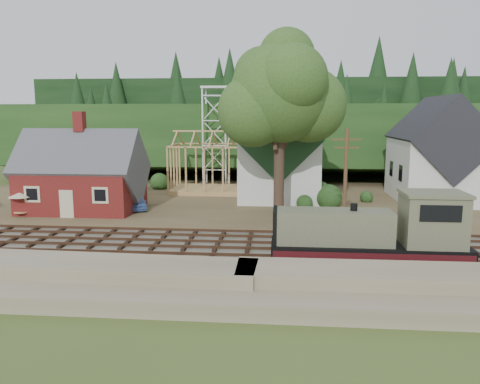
{
  "coord_description": "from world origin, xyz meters",
  "views": [
    {
      "loc": [
        2.15,
        -30.14,
        9.01
      ],
      "look_at": [
        -1.02,
        6.0,
        3.0
      ],
      "focal_mm": 35.0,
      "sensor_mm": 36.0,
      "label": 1
    }
  ],
  "objects": [
    {
      "name": "car_blue",
      "position": [
        -11.07,
        11.62,
        0.94
      ],
      "size": [
        2.78,
        4.05,
        1.28
      ],
      "primitive_type": "imported",
      "rotation": [
        0.0,
        0.0,
        0.37
      ],
      "color": "#6089CF",
      "rests_on": "village_flat"
    },
    {
      "name": "ground",
      "position": [
        0.0,
        0.0,
        0.0
      ],
      "size": [
        140.0,
        140.0,
        0.0
      ],
      "primitive_type": "plane",
      "color": "#384C1E",
      "rests_on": "ground"
    },
    {
      "name": "big_tree",
      "position": [
        2.17,
        10.08,
        10.22
      ],
      "size": [
        10.9,
        8.4,
        14.7
      ],
      "color": "#38281E",
      "rests_on": "village_flat"
    },
    {
      "name": "timber_frame",
      "position": [
        -6.0,
        22.0,
        3.27
      ],
      "size": [
        8.2,
        6.2,
        6.99
      ],
      "color": "tan",
      "rests_on": "village_flat"
    },
    {
      "name": "ridge",
      "position": [
        0.0,
        58.0,
        0.0
      ],
      "size": [
        80.0,
        20.0,
        12.0
      ],
      "primitive_type": "cube",
      "color": "black",
      "rests_on": "ground"
    },
    {
      "name": "embankment",
      "position": [
        0.0,
        -8.5,
        0.0
      ],
      "size": [
        64.0,
        5.0,
        1.6
      ],
      "primitive_type": "cube",
      "color": "#7F7259",
      "rests_on": "ground"
    },
    {
      "name": "telegraph_pole_near",
      "position": [
        7.0,
        5.2,
        4.25
      ],
      "size": [
        2.2,
        0.28,
        8.0
      ],
      "color": "#4C331E",
      "rests_on": "ground"
    },
    {
      "name": "locomotive",
      "position": [
        7.79,
        -3.0,
        2.01
      ],
      "size": [
        11.19,
        2.8,
        4.5
      ],
      "color": "black",
      "rests_on": "railroad_bed"
    },
    {
      "name": "farmhouse",
      "position": [
        18.0,
        19.0,
        4.87
      ],
      "size": [
        8.4,
        10.8,
        10.6
      ],
      "color": "silver",
      "rests_on": "village_flat"
    },
    {
      "name": "lattice_tower",
      "position": [
        -6.0,
        28.0,
        10.03
      ],
      "size": [
        3.2,
        3.2,
        12.12
      ],
      "color": "silver",
      "rests_on": "village_flat"
    },
    {
      "name": "hillside",
      "position": [
        0.0,
        42.0,
        0.0
      ],
      "size": [
        70.0,
        28.96,
        12.74
      ],
      "primitive_type": "cube",
      "rotation": [
        -0.17,
        0.0,
        0.0
      ],
      "color": "#1E3F19",
      "rests_on": "ground"
    },
    {
      "name": "village_flat",
      "position": [
        0.0,
        18.0,
        0.15
      ],
      "size": [
        64.0,
        26.0,
        0.3
      ],
      "primitive_type": "cube",
      "color": "brown",
      "rests_on": "ground"
    },
    {
      "name": "patio_set",
      "position": [
        -20.15,
        7.63,
        2.14
      ],
      "size": [
        1.94,
        1.94,
        2.16
      ],
      "color": "silver",
      "rests_on": "village_flat"
    },
    {
      "name": "depot",
      "position": [
        -16.0,
        11.0,
        3.21
      ],
      "size": [
        10.8,
        7.41,
        9.0
      ],
      "color": "#591914",
      "rests_on": "village_flat"
    },
    {
      "name": "church",
      "position": [
        2.0,
        19.68,
        5.18
      ],
      "size": [
        8.4,
        15.17,
        13.0
      ],
      "color": "silver",
      "rests_on": "village_flat"
    },
    {
      "name": "railroad_bed",
      "position": [
        0.0,
        0.0,
        0.08
      ],
      "size": [
        64.0,
        11.0,
        0.16
      ],
      "primitive_type": "cube",
      "color": "#726B5B",
      "rests_on": "ground"
    }
  ]
}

